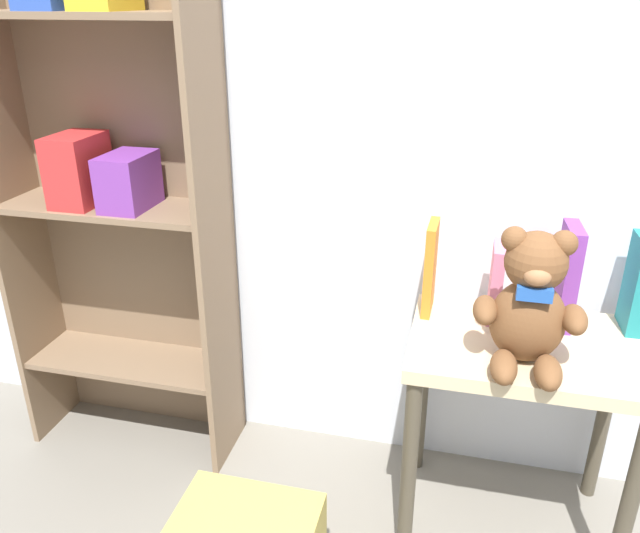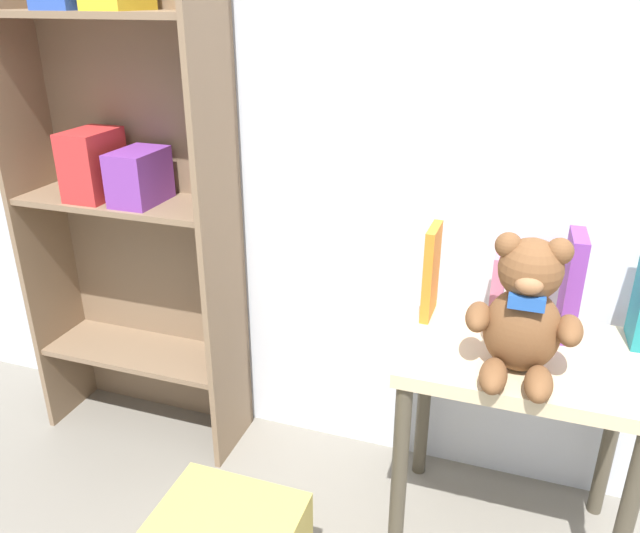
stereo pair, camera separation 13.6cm
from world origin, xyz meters
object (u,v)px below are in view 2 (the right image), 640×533
display_table (520,387)px  book_standing_pink (498,289)px  teddy_bear (524,313)px  bookshelf_side (126,167)px  book_standing_orange (431,272)px  book_standing_purple (571,286)px

display_table → book_standing_pink: bearing=127.2°
display_table → teddy_bear: (-0.02, -0.10, 0.25)m
bookshelf_side → book_standing_orange: bookshelf_side is taller
display_table → book_standing_orange: (-0.26, 0.11, 0.23)m
teddy_bear → book_standing_purple: teddy_bear is taller
teddy_bear → book_standing_pink: bearing=107.8°
book_standing_orange → book_standing_purple: 0.34m
display_table → book_standing_pink: book_standing_pink is taller
teddy_bear → book_standing_orange: (-0.24, 0.21, -0.02)m
display_table → book_standing_purple: (0.09, 0.12, 0.24)m
book_standing_pink → display_table: bearing=-52.5°
bookshelf_side → teddy_bear: (1.16, -0.24, -0.17)m
display_table → book_standing_pink: 0.25m
book_standing_pink → book_standing_purple: size_ratio=0.76×
display_table → book_standing_orange: size_ratio=2.35×
book_standing_purple → book_standing_pink: bearing=179.5°
bookshelf_side → display_table: (1.18, -0.14, -0.42)m
bookshelf_side → display_table: bookshelf_side is taller
display_table → teddy_bear: size_ratio=1.80×
bookshelf_side → book_standing_orange: size_ratio=6.50×
teddy_bear → book_standing_pink: teddy_bear is taller
book_standing_orange → book_standing_pink: book_standing_orange is taller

